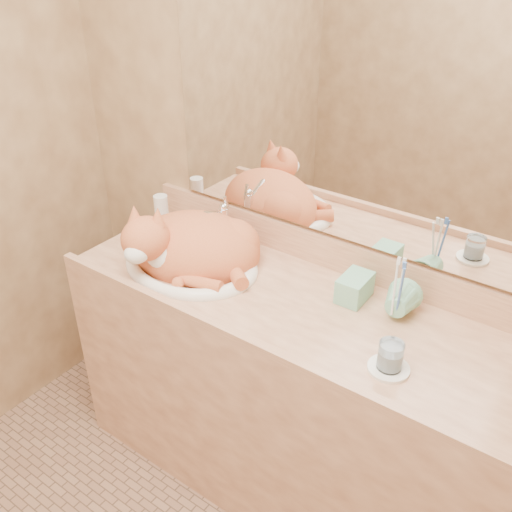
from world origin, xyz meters
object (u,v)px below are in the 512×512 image
Objects in this scene: soap_dispenser at (347,283)px; toothbrush_cup at (395,310)px; vanity_counter at (286,396)px; cat at (189,244)px; water_glass at (390,356)px; sink_basin at (190,247)px.

soap_dispenser reaches higher than toothbrush_cup.
soap_dispenser is at bearing -175.07° from toothbrush_cup.
vanity_counter is 0.55m from soap_dispenser.
cat is at bearing -172.45° from soap_dispenser.
cat reaches higher than soap_dispenser.
toothbrush_cup reaches higher than vanity_counter.
toothbrush_cup is 1.36× the size of water_glass.
toothbrush_cup is at bearing -16.38° from cat.
water_glass is (0.82, -0.10, -0.03)m from cat.
sink_basin is 6.11× the size of water_glass.
cat is at bearing 138.66° from sink_basin.
soap_dispenser is at bearing 5.23° from sink_basin.
sink_basin is at bearing 173.47° from water_glass.
sink_basin is 0.74m from toothbrush_cup.
water_glass is (0.81, -0.09, -0.03)m from sink_basin.
sink_basin is at bearing -171.65° from toothbrush_cup.
soap_dispenser is 2.33× the size of water_glass.
soap_dispenser is 0.31m from water_glass.
cat reaches higher than water_glass.
cat is at bearing -172.26° from toothbrush_cup.
soap_dispenser reaches higher than vanity_counter.
soap_dispenser is (0.57, 0.09, 0.02)m from sink_basin.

